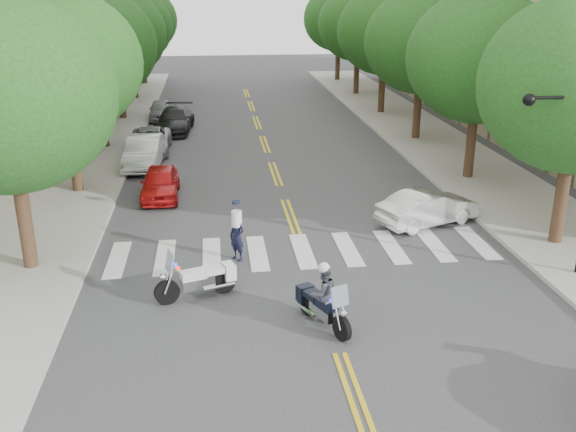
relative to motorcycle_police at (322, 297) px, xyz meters
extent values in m
plane|color=#38383A|center=(0.20, -1.45, -0.82)|extent=(140.00, 140.00, 0.00)
cube|color=#9E9991|center=(-9.30, 20.55, -0.75)|extent=(5.00, 60.00, 0.15)
cube|color=#9E9991|center=(9.70, 20.55, -0.75)|extent=(5.00, 60.00, 0.15)
cylinder|color=#382316|center=(-8.60, 4.55, 0.84)|extent=(0.44, 0.44, 3.32)
ellipsoid|color=#214413|center=(-8.60, 4.55, 4.74)|extent=(6.40, 6.40, 5.76)
cylinder|color=#382316|center=(-8.60, 12.55, 0.84)|extent=(0.44, 0.44, 3.32)
ellipsoid|color=#214413|center=(-8.60, 12.55, 4.74)|extent=(6.40, 6.40, 5.76)
cylinder|color=#382316|center=(-8.60, 20.55, 0.84)|extent=(0.44, 0.44, 3.32)
ellipsoid|color=#214413|center=(-8.60, 20.55, 4.74)|extent=(6.40, 6.40, 5.76)
cylinder|color=#382316|center=(-8.60, 28.55, 0.84)|extent=(0.44, 0.44, 3.32)
ellipsoid|color=#214413|center=(-8.60, 28.55, 4.74)|extent=(6.40, 6.40, 5.76)
cylinder|color=#382316|center=(-8.60, 36.55, 0.84)|extent=(0.44, 0.44, 3.32)
ellipsoid|color=#214413|center=(-8.60, 36.55, 4.74)|extent=(6.40, 6.40, 5.76)
cylinder|color=#382316|center=(-8.60, 44.55, 0.84)|extent=(0.44, 0.44, 3.32)
ellipsoid|color=#214413|center=(-8.60, 44.55, 4.74)|extent=(6.40, 6.40, 5.76)
cylinder|color=#382316|center=(9.00, 4.55, 0.84)|extent=(0.44, 0.44, 3.32)
cylinder|color=#382316|center=(9.00, 12.55, 0.84)|extent=(0.44, 0.44, 3.32)
ellipsoid|color=#214413|center=(9.00, 12.55, 4.74)|extent=(6.40, 6.40, 5.76)
cylinder|color=#382316|center=(9.00, 20.55, 0.84)|extent=(0.44, 0.44, 3.32)
ellipsoid|color=#214413|center=(9.00, 20.55, 4.74)|extent=(6.40, 6.40, 5.76)
cylinder|color=#382316|center=(9.00, 28.55, 0.84)|extent=(0.44, 0.44, 3.32)
ellipsoid|color=#214413|center=(9.00, 28.55, 4.74)|extent=(6.40, 6.40, 5.76)
cylinder|color=#382316|center=(9.00, 36.55, 0.84)|extent=(0.44, 0.44, 3.32)
ellipsoid|color=#214413|center=(9.00, 36.55, 4.74)|extent=(6.40, 6.40, 5.76)
cylinder|color=#382316|center=(9.00, 44.55, 0.84)|extent=(0.44, 0.44, 3.32)
ellipsoid|color=#214413|center=(9.00, 44.55, 4.74)|extent=(6.40, 6.40, 5.76)
cylinder|color=black|center=(7.20, 2.05, 4.78)|extent=(2.40, 0.10, 0.10)
sphere|color=black|center=(6.10, 2.05, 4.73)|extent=(0.36, 0.36, 0.36)
cylinder|color=black|center=(0.37, -0.82, -0.48)|extent=(0.41, 0.67, 0.68)
cylinder|color=black|center=(-0.29, 0.63, -0.48)|extent=(0.44, 0.69, 0.68)
cube|color=silver|center=(0.02, -0.05, -0.37)|extent=(0.66, 0.95, 0.32)
cube|color=black|center=(0.06, -0.14, -0.12)|extent=(0.61, 0.78, 0.22)
cube|color=black|center=(-0.16, 0.36, -0.10)|extent=(0.59, 0.66, 0.16)
cube|color=black|center=(-0.35, 0.77, -0.22)|extent=(0.52, 0.45, 0.45)
cube|color=#8C99A5|center=(0.32, -0.70, 0.37)|extent=(0.52, 0.35, 0.54)
cube|color=red|center=(0.36, -0.50, 0.19)|extent=(0.13, 0.13, 0.08)
cube|color=#0C26E5|center=(0.14, -0.60, 0.19)|extent=(0.13, 0.13, 0.08)
imported|color=#474C56|center=(0.02, -0.05, 0.14)|extent=(0.94, 0.86, 1.57)
sphere|color=silver|center=(0.02, -0.05, 0.87)|extent=(0.30, 0.30, 0.30)
cylinder|color=black|center=(-4.17, 1.70, -0.46)|extent=(0.74, 0.38, 0.73)
cylinder|color=black|center=(-2.55, 2.27, -0.46)|extent=(0.75, 0.42, 0.73)
cube|color=silver|center=(-3.31, 2.01, -0.34)|extent=(1.03, 0.64, 0.34)
cube|color=silver|center=(-3.41, 1.97, -0.07)|extent=(0.84, 0.61, 0.24)
cube|color=silver|center=(-2.85, 2.16, -0.05)|extent=(0.70, 0.60, 0.17)
cube|color=silver|center=(-2.39, 2.32, -0.18)|extent=(0.46, 0.55, 0.48)
cube|color=#8C99A5|center=(-4.04, 1.75, 0.47)|extent=(0.33, 0.56, 0.59)
cube|color=red|center=(-3.82, 1.69, 0.27)|extent=(0.14, 0.14, 0.09)
cube|color=#0C26E5|center=(-3.91, 1.93, 0.27)|extent=(0.14, 0.14, 0.09)
imported|color=black|center=(-2.04, 4.58, 0.00)|extent=(0.69, 0.71, 1.64)
imported|color=white|center=(5.23, 7.05, -0.16)|extent=(4.24, 2.81, 1.32)
imported|color=red|center=(-5.00, 11.55, -0.17)|extent=(1.57, 3.84, 1.30)
imported|color=white|center=(-6.10, 16.55, -0.06)|extent=(1.82, 4.67, 1.51)
imported|color=#96989D|center=(-6.10, 19.35, -0.18)|extent=(2.16, 4.66, 1.29)
imported|color=black|center=(-5.00, 24.50, -0.10)|extent=(2.48, 5.16, 1.45)
imported|color=#ACACB2|center=(-6.10, 28.42, -0.19)|extent=(1.65, 3.79, 1.27)
camera|label=1|loc=(-2.68, -14.91, 7.80)|focal=40.00mm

